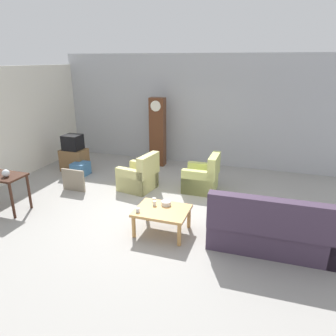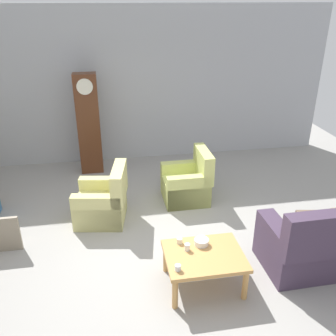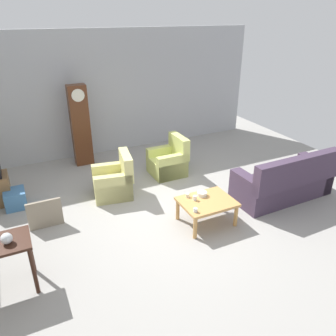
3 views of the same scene
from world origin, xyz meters
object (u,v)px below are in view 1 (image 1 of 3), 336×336
at_px(cup_cream_tall, 154,200).
at_px(tv_stand_cabinet, 74,160).
at_px(storage_box_blue, 81,169).
at_px(tv_crt, 73,142).
at_px(armchair_olive_near, 139,177).
at_px(glass_dome_cloche, 6,173).
at_px(cup_white_porcelain, 154,203).
at_px(bowl_white_stacked, 166,203).
at_px(couch_floral, 273,230).
at_px(cup_blue_rimmed, 138,210).
at_px(armchair_olive_far, 202,179).
at_px(coffee_table_wood, 162,213).
at_px(framed_picture_leaning, 73,180).
at_px(grandfather_clock, 158,132).

bearing_deg(cup_cream_tall, tv_stand_cabinet, 146.52).
bearing_deg(storage_box_blue, tv_crt, 141.96).
height_order(armchair_olive_near, tv_crt, tv_crt).
xyz_separation_m(tv_crt, glass_dome_cloche, (0.28, -2.68, 0.05)).
height_order(cup_white_porcelain, bowl_white_stacked, cup_white_porcelain).
xyz_separation_m(cup_white_porcelain, bowl_white_stacked, (0.20, 0.08, -0.01)).
height_order(couch_floral, cup_white_porcelain, couch_floral).
bearing_deg(tv_stand_cabinet, cup_blue_rimmed, -40.18).
bearing_deg(bowl_white_stacked, cup_cream_tall, 164.80).
bearing_deg(armchair_olive_far, cup_blue_rimmed, -105.38).
relative_size(storage_box_blue, cup_white_porcelain, 4.95).
xyz_separation_m(armchair_olive_far, cup_cream_tall, (-0.53, -1.87, 0.19)).
bearing_deg(armchair_olive_far, couch_floral, -51.57).
xyz_separation_m(armchair_olive_near, coffee_table_wood, (1.20, -1.73, 0.09)).
distance_m(storage_box_blue, cup_blue_rimmed, 3.64).
bearing_deg(couch_floral, glass_dome_cloche, -176.54).
bearing_deg(storage_box_blue, glass_dome_cloche, -92.61).
bearing_deg(armchair_olive_far, framed_picture_leaning, -161.23).
bearing_deg(tv_stand_cabinet, coffee_table_wood, -34.59).
distance_m(armchair_olive_far, tv_crt, 3.85).
distance_m(coffee_table_wood, tv_stand_cabinet, 4.28).
xyz_separation_m(couch_floral, framed_picture_leaning, (-4.60, 1.07, -0.09)).
distance_m(couch_floral, tv_stand_cabinet, 5.94).
relative_size(grandfather_clock, cup_cream_tall, 27.32).
distance_m(tv_crt, storage_box_blue, 0.82).
relative_size(armchair_olive_far, storage_box_blue, 2.07).
bearing_deg(tv_stand_cabinet, framed_picture_leaning, -56.75).
distance_m(tv_stand_cabinet, cup_cream_tall, 3.92).
bearing_deg(bowl_white_stacked, cup_white_porcelain, -157.95).
xyz_separation_m(tv_stand_cabinet, bowl_white_stacked, (3.54, -2.23, 0.19)).
relative_size(couch_floral, grandfather_clock, 1.05).
bearing_deg(armchair_olive_far, bowl_white_stacked, -97.73).
height_order(tv_stand_cabinet, framed_picture_leaning, tv_stand_cabinet).
xyz_separation_m(couch_floral, tv_crt, (-5.45, 2.36, 0.47)).
relative_size(framed_picture_leaning, cup_blue_rimmed, 8.21).
distance_m(armchair_olive_far, storage_box_blue, 3.41).
distance_m(cup_white_porcelain, cup_cream_tall, 0.17).
height_order(couch_floral, coffee_table_wood, couch_floral).
bearing_deg(coffee_table_wood, tv_stand_cabinet, 145.41).
xyz_separation_m(cup_blue_rimmed, bowl_white_stacked, (0.39, 0.42, 0.00)).
height_order(coffee_table_wood, cup_cream_tall, cup_cream_tall).
xyz_separation_m(armchair_olive_far, framed_picture_leaning, (-2.95, -1.00, -0.04)).
bearing_deg(glass_dome_cloche, tv_crt, 96.01).
bearing_deg(armchair_olive_far, storage_box_blue, -179.70).
distance_m(armchair_olive_far, cup_cream_tall, 1.96).
xyz_separation_m(coffee_table_wood, glass_dome_cloche, (-3.24, -0.25, 0.48)).
xyz_separation_m(couch_floral, cup_cream_tall, (-2.18, 0.20, 0.14)).
height_order(tv_crt, bowl_white_stacked, tv_crt).
distance_m(armchair_olive_far, coffee_table_wood, 2.16).
relative_size(glass_dome_cloche, cup_cream_tall, 2.06).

